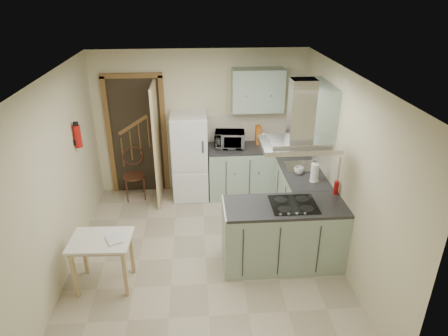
{
  "coord_description": "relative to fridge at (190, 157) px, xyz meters",
  "views": [
    {
      "loc": [
        -0.08,
        -4.48,
        3.48
      ],
      "look_at": [
        0.29,
        0.45,
        1.15
      ],
      "focal_mm": 32.0,
      "sensor_mm": 36.0,
      "label": 1
    }
  ],
  "objects": [
    {
      "name": "drop_leaf_table",
      "position": [
        -1.06,
        -2.23,
        -0.41
      ],
      "size": [
        0.75,
        0.58,
        0.68
      ],
      "primitive_type": "cube",
      "rotation": [
        0.0,
        0.0,
        -0.05
      ],
      "color": "tan",
      "rests_on": "floor"
    },
    {
      "name": "bentwood_chair",
      "position": [
        -0.98,
        -0.0,
        -0.33
      ],
      "size": [
        0.44,
        0.44,
        0.83
      ],
      "primitive_type": "cube",
      "rotation": [
        0.0,
        0.0,
        0.21
      ],
      "color": "#4B2519",
      "rests_on": "floor"
    },
    {
      "name": "red_bottle",
      "position": [
        1.95,
        -1.74,
        0.24
      ],
      "size": [
        0.07,
        0.07,
        0.18
      ],
      "primitive_type": "cylinder",
      "rotation": [
        0.0,
        0.0,
        -0.14
      ],
      "color": "#A70F0E",
      "rests_on": "peninsula"
    },
    {
      "name": "book",
      "position": [
        -0.98,
        -2.3,
        -0.02
      ],
      "size": [
        0.25,
        0.28,
        0.1
      ],
      "primitive_type": "imported",
      "rotation": [
        0.0,
        0.0,
        0.44
      ],
      "color": "#9C3436",
      "rests_on": "drop_leaf_table"
    },
    {
      "name": "floor",
      "position": [
        0.2,
        -1.8,
        -0.75
      ],
      "size": [
        4.2,
        4.2,
        0.0
      ],
      "primitive_type": "plane",
      "color": "#B4A48C",
      "rests_on": "ground"
    },
    {
      "name": "back_wall",
      "position": [
        0.2,
        0.3,
        0.5
      ],
      "size": [
        3.6,
        0.0,
        3.6
      ],
      "primitive_type": "plane",
      "rotation": [
        1.57,
        0.0,
        0.0
      ],
      "color": "beige",
      "rests_on": "floor"
    },
    {
      "name": "kettle",
      "position": [
        1.28,
        0.1,
        0.25
      ],
      "size": [
        0.19,
        0.19,
        0.21
      ],
      "primitive_type": "cylinder",
      "rotation": [
        0.0,
        0.0,
        -0.44
      ],
      "color": "white",
      "rests_on": "counter_back"
    },
    {
      "name": "doorway",
      "position": [
        -0.9,
        0.27,
        0.3
      ],
      "size": [
        1.1,
        0.12,
        2.1
      ],
      "primitive_type": "cube",
      "color": "brown",
      "rests_on": "floor"
    },
    {
      "name": "wall_cabinet_back",
      "position": [
        1.15,
        0.12,
        1.1
      ],
      "size": [
        0.85,
        0.35,
        0.7
      ],
      "primitive_type": "cube",
      "color": "#9EB2A0",
      "rests_on": "back_wall"
    },
    {
      "name": "peninsula",
      "position": [
        1.22,
        -1.98,
        -0.3
      ],
      "size": [
        1.55,
        0.65,
        0.9
      ],
      "primitive_type": "cube",
      "color": "#9EB2A0",
      "rests_on": "floor"
    },
    {
      "name": "splashback",
      "position": [
        1.16,
        0.29,
        0.4
      ],
      "size": [
        1.68,
        0.02,
        0.5
      ],
      "primitive_type": "cube",
      "color": "beige",
      "rests_on": "counter_back"
    },
    {
      "name": "hob",
      "position": [
        1.32,
        -1.98,
        0.16
      ],
      "size": [
        0.58,
        0.5,
        0.01
      ],
      "primitive_type": "cube",
      "color": "black",
      "rests_on": "peninsula"
    },
    {
      "name": "counter_back",
      "position": [
        0.86,
        0.0,
        -0.3
      ],
      "size": [
        1.08,
        0.6,
        0.9
      ],
      "primitive_type": "cube",
      "color": "#9EB2A0",
      "rests_on": "floor"
    },
    {
      "name": "counter_right",
      "position": [
        1.7,
        -0.68,
        -0.3
      ],
      "size": [
        0.6,
        1.95,
        0.9
      ],
      "primitive_type": "cube",
      "color": "#9EB2A0",
      "rests_on": "floor"
    },
    {
      "name": "fridge",
      "position": [
        0.0,
        0.0,
        0.0
      ],
      "size": [
        0.6,
        0.6,
        1.5
      ],
      "primitive_type": "cube",
      "color": "white",
      "rests_on": "floor"
    },
    {
      "name": "left_wall",
      "position": [
        -1.6,
        -1.8,
        0.5
      ],
      "size": [
        0.0,
        4.2,
        4.2
      ],
      "primitive_type": "plane",
      "rotation": [
        1.57,
        0.0,
        1.57
      ],
      "color": "beige",
      "rests_on": "floor"
    },
    {
      "name": "fire_extinguisher",
      "position": [
        -1.54,
        -0.9,
        0.75
      ],
      "size": [
        0.1,
        0.1,
        0.32
      ],
      "primitive_type": "cylinder",
      "color": "#B2140F",
      "rests_on": "left_wall"
    },
    {
      "name": "right_wall",
      "position": [
        2.0,
        -1.8,
        0.5
      ],
      "size": [
        0.0,
        4.2,
        4.2
      ],
      "primitive_type": "plane",
      "rotation": [
        1.57,
        0.0,
        -1.57
      ],
      "color": "beige",
      "rests_on": "floor"
    },
    {
      "name": "cereal_box",
      "position": [
        1.19,
        0.18,
        0.3
      ],
      "size": [
        0.09,
        0.21,
        0.3
      ],
      "primitive_type": "cube",
      "rotation": [
        0.0,
        0.0,
        -0.05
      ],
      "color": "orange",
      "rests_on": "counter_back"
    },
    {
      "name": "microwave",
      "position": [
        0.68,
        0.02,
        0.29
      ],
      "size": [
        0.53,
        0.39,
        0.28
      ],
      "primitive_type": "imported",
      "rotation": [
        0.0,
        0.0,
        -0.1
      ],
      "color": "black",
      "rests_on": "counter_back"
    },
    {
      "name": "sink",
      "position": [
        1.7,
        -0.85,
        0.16
      ],
      "size": [
        0.45,
        0.4,
        0.01
      ],
      "primitive_type": "cube",
      "color": "silver",
      "rests_on": "counter_right"
    },
    {
      "name": "soap_bottle",
      "position": [
        1.85,
        -0.43,
        0.24
      ],
      "size": [
        0.09,
        0.09,
        0.18
      ],
      "primitive_type": "imported",
      "rotation": [
        0.0,
        0.0,
        0.13
      ],
      "color": "#ADABB7",
      "rests_on": "counter_right"
    },
    {
      "name": "ceiling",
      "position": [
        0.2,
        -1.8,
        1.75
      ],
      "size": [
        4.2,
        4.2,
        0.0
      ],
      "primitive_type": "plane",
      "rotation": [
        3.14,
        0.0,
        0.0
      ],
      "color": "silver",
      "rests_on": "back_wall"
    },
    {
      "name": "wall_cabinet_right",
      "position": [
        1.82,
        -0.95,
        1.1
      ],
      "size": [
        0.35,
        0.9,
        0.7
      ],
      "primitive_type": "cube",
      "color": "#9EB2A0",
      "rests_on": "right_wall"
    },
    {
      "name": "cup",
      "position": [
        1.61,
        -1.1,
        0.2
      ],
      "size": [
        0.17,
        0.17,
        0.11
      ],
      "primitive_type": "imported",
      "rotation": [
        0.0,
        0.0,
        -0.28
      ],
      "color": "silver",
      "rests_on": "counter_right"
    },
    {
      "name": "extractor_hood",
      "position": [
        1.32,
        -1.98,
        0.97
      ],
      "size": [
        0.9,
        0.55,
        0.1
      ],
      "primitive_type": "cube",
      "color": "silver",
      "rests_on": "ceiling"
    },
    {
      "name": "paper_towel",
      "position": [
        1.76,
        -1.35,
        0.29
      ],
      "size": [
        0.13,
        0.13,
        0.28
      ],
      "primitive_type": "cylinder",
      "rotation": [
        0.0,
        0.0,
        -0.2
      ],
      "color": "white",
      "rests_on": "counter_right"
    }
  ]
}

